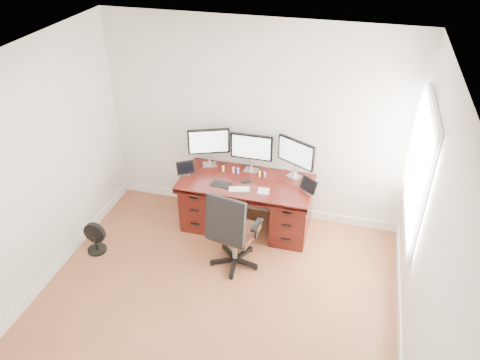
% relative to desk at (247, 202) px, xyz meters
% --- Properties ---
extents(ground, '(4.50, 4.50, 0.00)m').
position_rel_desk_xyz_m(ground, '(0.00, -1.83, -0.40)').
color(ground, brown).
rests_on(ground, ground).
extents(back_wall, '(4.00, 0.10, 2.70)m').
position_rel_desk_xyz_m(back_wall, '(0.00, 0.42, 0.95)').
color(back_wall, silver).
rests_on(back_wall, ground).
extents(right_wall, '(0.10, 4.50, 2.70)m').
position_rel_desk_xyz_m(right_wall, '(2.00, -1.72, 0.95)').
color(right_wall, silver).
rests_on(right_wall, ground).
extents(desk, '(1.70, 0.80, 0.75)m').
position_rel_desk_xyz_m(desk, '(0.00, 0.00, 0.00)').
color(desk, '#41100D').
rests_on(desk, ground).
extents(office_chair, '(0.67, 0.67, 1.08)m').
position_rel_desk_xyz_m(office_chair, '(0.03, -0.79, -0.04)').
color(office_chair, black).
rests_on(office_chair, ground).
extents(floor_fan, '(0.28, 0.24, 0.42)m').
position_rel_desk_xyz_m(floor_fan, '(-1.71, -0.99, -0.20)').
color(floor_fan, black).
rests_on(floor_fan, ground).
extents(monitor_left, '(0.52, 0.24, 0.53)m').
position_rel_desk_xyz_m(monitor_left, '(-0.58, 0.24, 0.68)').
color(monitor_left, silver).
rests_on(monitor_left, desk).
extents(monitor_center, '(0.55, 0.14, 0.53)m').
position_rel_desk_xyz_m(monitor_center, '(0.00, 0.24, 0.68)').
color(monitor_center, silver).
rests_on(monitor_center, desk).
extents(monitor_right, '(0.50, 0.29, 0.53)m').
position_rel_desk_xyz_m(monitor_right, '(0.58, 0.24, 0.68)').
color(monitor_right, silver).
rests_on(monitor_right, desk).
extents(tablet_left, '(0.24, 0.19, 0.19)m').
position_rel_desk_xyz_m(tablet_left, '(-0.80, -0.08, 0.43)').
color(tablet_left, silver).
rests_on(tablet_left, desk).
extents(tablet_right, '(0.23, 0.19, 0.19)m').
position_rel_desk_xyz_m(tablet_right, '(0.80, -0.08, 0.43)').
color(tablet_right, silver).
rests_on(tablet_right, desk).
extents(keyboard, '(0.27, 0.17, 0.01)m').
position_rel_desk_xyz_m(keyboard, '(-0.03, -0.25, 0.36)').
color(keyboard, silver).
rests_on(keyboard, desk).
extents(trackpad, '(0.15, 0.15, 0.01)m').
position_rel_desk_xyz_m(trackpad, '(0.27, -0.21, 0.35)').
color(trackpad, '#B9BBC0').
rests_on(trackpad, desk).
extents(drawing_tablet, '(0.25, 0.17, 0.01)m').
position_rel_desk_xyz_m(drawing_tablet, '(-0.29, -0.19, 0.35)').
color(drawing_tablet, black).
rests_on(drawing_tablet, desk).
extents(phone, '(0.14, 0.10, 0.01)m').
position_rel_desk_xyz_m(phone, '(0.00, -0.05, 0.35)').
color(phone, black).
rests_on(phone, desk).
extents(figurine_yellow, '(0.04, 0.04, 0.09)m').
position_rel_desk_xyz_m(figurine_yellow, '(-0.35, 0.12, 0.40)').
color(figurine_yellow, '#DDD159').
rests_on(figurine_yellow, desk).
extents(figurine_pink, '(0.04, 0.04, 0.09)m').
position_rel_desk_xyz_m(figurine_pink, '(-0.21, 0.12, 0.40)').
color(figurine_pink, pink).
rests_on(figurine_pink, desk).
extents(figurine_blue, '(0.04, 0.04, 0.09)m').
position_rel_desk_xyz_m(figurine_blue, '(-0.15, 0.12, 0.40)').
color(figurine_blue, '#5170D9').
rests_on(figurine_blue, desk).
extents(figurine_orange, '(0.04, 0.04, 0.09)m').
position_rel_desk_xyz_m(figurine_orange, '(0.14, 0.12, 0.40)').
color(figurine_orange, '#FBB942').
rests_on(figurine_orange, desk).
extents(figurine_purple, '(0.04, 0.04, 0.09)m').
position_rel_desk_xyz_m(figurine_purple, '(0.21, 0.12, 0.40)').
color(figurine_purple, '#8A68DC').
rests_on(figurine_purple, desk).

